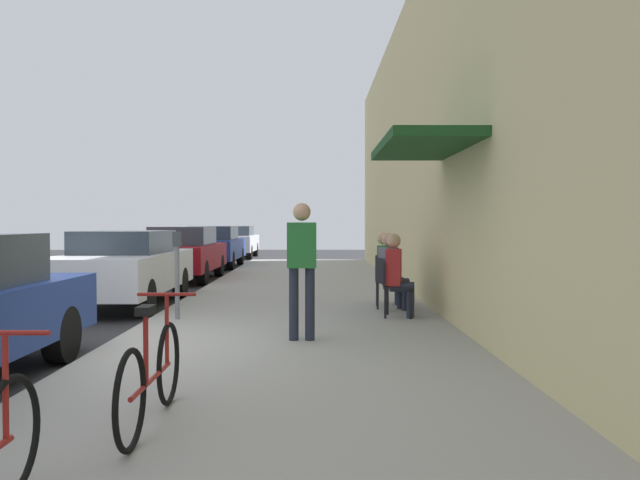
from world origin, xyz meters
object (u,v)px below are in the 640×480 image
at_px(seated_patron_1, 392,269).
at_px(pedestrian_standing, 302,260).
at_px(parked_car_4, 235,241).
at_px(parked_car_3, 213,246).
at_px(parking_meter, 177,268).
at_px(parked_car_2, 183,253).
at_px(cafe_chair_1, 388,280).
at_px(cafe_chair_0, 394,284).
at_px(parked_car_1, 123,267).
at_px(bicycle_1, 152,375).
at_px(seated_patron_0, 398,272).
at_px(seated_patron_2, 387,265).
at_px(cafe_chair_2, 383,276).

xyz_separation_m(seated_patron_1, pedestrian_standing, (-1.44, -2.69, 0.30)).
bearing_deg(parked_car_4, parked_car_3, -90.00).
xyz_separation_m(parked_car_4, pedestrian_standing, (3.47, -20.89, 0.37)).
distance_m(parking_meter, pedestrian_standing, 2.61).
height_order(seated_patron_1, pedestrian_standing, pedestrian_standing).
bearing_deg(pedestrian_standing, parked_car_2, 109.94).
bearing_deg(cafe_chair_1, cafe_chair_0, -90.18).
distance_m(parked_car_1, bicycle_1, 7.90).
xyz_separation_m(parked_car_1, parked_car_4, (0.00, 16.70, 0.00)).
height_order(seated_patron_0, seated_patron_2, same).
bearing_deg(seated_patron_2, cafe_chair_1, -94.09).
distance_m(bicycle_1, cafe_chair_2, 7.19).
height_order(parked_car_2, parking_meter, parked_car_2).
bearing_deg(seated_patron_2, parked_car_1, 171.60).
bearing_deg(seated_patron_0, parking_meter, -176.67).
height_order(bicycle_1, cafe_chair_2, bicycle_1).
relative_size(bicycle_1, seated_patron_0, 1.33).
bearing_deg(seated_patron_0, pedestrian_standing, -126.41).
xyz_separation_m(cafe_chair_0, seated_patron_1, (0.06, 0.74, 0.19)).
relative_size(seated_patron_1, cafe_chair_2, 1.48).
bearing_deg(parked_car_4, pedestrian_standing, -80.57).
bearing_deg(cafe_chair_1, seated_patron_0, -85.56).
height_order(parked_car_1, cafe_chair_2, parked_car_1).
bearing_deg(parked_car_3, cafe_chair_0, -69.37).
distance_m(cafe_chair_1, pedestrian_standing, 3.05).
bearing_deg(cafe_chair_2, seated_patron_0, -87.74).
bearing_deg(seated_patron_1, parked_car_2, 125.51).
bearing_deg(cafe_chair_1, parking_meter, -164.33).
bearing_deg(seated_patron_1, seated_patron_2, 90.07).
relative_size(parked_car_1, parked_car_4, 1.00).
relative_size(parked_car_2, parked_car_4, 1.00).
bearing_deg(parked_car_1, parked_car_2, 90.00).
bearing_deg(parking_meter, parked_car_2, 101.21).
relative_size(cafe_chair_0, seated_patron_0, 0.67).
relative_size(parked_car_4, bicycle_1, 2.57).
xyz_separation_m(bicycle_1, cafe_chair_2, (2.38, 6.78, 0.14)).
height_order(parked_car_1, parking_meter, parking_meter).
relative_size(cafe_chair_1, pedestrian_standing, 0.51).
height_order(parking_meter, bicycle_1, parking_meter).
height_order(parked_car_3, bicycle_1, parked_car_3).
distance_m(parked_car_1, parked_car_4, 16.70).
bearing_deg(pedestrian_standing, parked_car_1, 129.65).
xyz_separation_m(parked_car_2, seated_patron_0, (4.91, -7.62, 0.06)).
relative_size(parked_car_2, cafe_chair_1, 5.06).
bearing_deg(parking_meter, parked_car_3, 96.76).
xyz_separation_m(parking_meter, seated_patron_2, (3.36, 1.71, -0.07)).
height_order(seated_patron_0, pedestrian_standing, pedestrian_standing).
xyz_separation_m(parked_car_4, parking_meter, (1.55, -19.14, 0.14)).
xyz_separation_m(parked_car_4, bicycle_1, (2.47, -24.20, -0.27)).
distance_m(cafe_chair_1, cafe_chair_2, 0.79).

